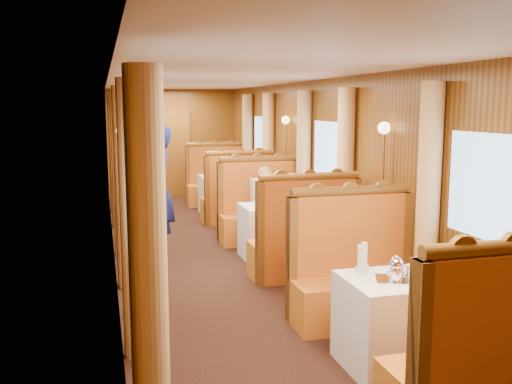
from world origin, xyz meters
name	(u,v)px	position (x,y,z in m)	size (l,w,h in m)	color
floor	(227,261)	(0.00, 0.00, 0.00)	(3.00, 12.00, 0.01)	black
ceiling	(226,77)	(0.00, 0.00, 2.50)	(3.00, 12.00, 0.01)	silver
wall_far	(173,143)	(0.00, 6.00, 1.25)	(3.00, 2.50, 0.01)	brown
wall_left	(112,174)	(-1.50, 0.00, 1.25)	(12.00, 2.50, 0.01)	brown
wall_right	(330,168)	(1.50, 0.00, 1.25)	(12.00, 2.50, 0.01)	brown
doorway_far	(173,154)	(0.00, 5.97, 1.00)	(0.80, 0.04, 2.00)	brown
table_near	(407,322)	(0.75, -3.50, 0.38)	(1.05, 0.72, 0.75)	white
banquette_near_fwd	(488,371)	(0.75, -4.51, 0.42)	(1.30, 0.55, 1.34)	#AD3B13
banquette_near_aft	(355,280)	(0.75, -2.49, 0.42)	(1.30, 0.55, 1.34)	#AD3B13
table_mid	(279,231)	(0.75, 0.00, 0.38)	(1.05, 0.72, 0.75)	white
banquette_mid_fwd	(304,245)	(0.75, -1.01, 0.42)	(1.30, 0.55, 1.34)	#AD3B13
banquette_mid_aft	(260,215)	(0.75, 1.01, 0.42)	(1.30, 0.55, 1.34)	#AD3B13
table_far	(227,194)	(0.75, 3.50, 0.38)	(1.05, 0.72, 0.75)	white
banquette_far_fwd	(239,200)	(0.75, 2.49, 0.42)	(1.30, 0.55, 1.34)	#AD3B13
banquette_far_aft	(217,185)	(0.75, 4.51, 0.42)	(1.30, 0.55, 1.34)	#AD3B13
tea_tray	(398,280)	(0.62, -3.55, 0.76)	(0.34, 0.26, 0.01)	silver
teapot_left	(396,273)	(0.58, -3.59, 0.83)	(0.19, 0.14, 0.15)	silver
teapot_right	(411,275)	(0.70, -3.62, 0.81)	(0.15, 0.11, 0.12)	silver
teapot_back	(396,269)	(0.64, -3.47, 0.82)	(0.16, 0.12, 0.13)	silver
fruit_plate	(452,278)	(1.04, -3.65, 0.77)	(0.23, 0.23, 0.05)	white
cup_inboard	(360,265)	(0.37, -3.39, 0.86)	(0.08, 0.08, 0.26)	white
cup_outboard	(364,261)	(0.44, -3.32, 0.86)	(0.08, 0.08, 0.26)	white
rose_vase_mid	(282,192)	(0.78, -0.01, 0.93)	(0.06, 0.06, 0.36)	silver
rose_vase_far	(228,166)	(0.79, 3.53, 0.93)	(0.06, 0.06, 0.36)	silver
window_left_near	(123,205)	(-1.49, -3.50, 1.45)	(1.20, 0.90, 0.01)	#81ADE3
curtain_left_near_a	(148,274)	(-1.38, -4.28, 1.18)	(0.22, 0.22, 2.35)	#E5B475
curtain_left_near_b	(133,221)	(-1.38, -2.72, 1.18)	(0.22, 0.22, 2.35)	#E5B475
window_right_near	(493,188)	(1.49, -3.50, 1.45)	(1.20, 0.90, 0.01)	#81ADE3
curtain_right_near_b	(428,206)	(1.38, -2.72, 1.18)	(0.22, 0.22, 2.35)	#E5B475
window_left_mid	(113,159)	(-1.49, 0.00, 1.45)	(1.20, 0.90, 0.01)	#81ADE3
curtain_left_mid_a	(124,188)	(-1.38, -0.78, 1.18)	(0.22, 0.22, 2.35)	#E5B475
curtain_left_mid_b	(120,173)	(-1.38, 0.78, 1.18)	(0.22, 0.22, 2.35)	#E5B475
window_right_mid	(330,154)	(1.49, 0.00, 1.45)	(1.20, 0.90, 0.01)	#81ADE3
curtain_right_mid_a	(345,180)	(1.38, -0.78, 1.18)	(0.22, 0.22, 2.35)	#E5B475
curtain_right_mid_b	(304,168)	(1.38, 0.78, 1.18)	(0.22, 0.22, 2.35)	#E5B475
window_left_far	(109,142)	(-1.49, 3.50, 1.45)	(1.20, 0.90, 0.01)	#81ADE3
curtain_left_far_a	(116,160)	(-1.38, 2.72, 1.18)	(0.22, 0.22, 2.35)	#E5B475
curtain_left_far_b	(114,153)	(-1.38, 4.28, 1.18)	(0.22, 0.22, 2.35)	#E5B475
window_right_far	(262,140)	(1.49, 3.50, 1.45)	(1.20, 0.90, 0.01)	#81ADE3
curtain_right_far_a	(268,157)	(1.38, 2.72, 1.18)	(0.22, 0.22, 2.35)	#E5B475
curtain_right_far_b	(248,150)	(1.38, 4.28, 1.18)	(0.22, 0.22, 2.35)	#E5B475
sconce_left_fore	(125,181)	(-1.40, -1.75, 1.38)	(0.14, 0.14, 1.95)	#BF8C3F
sconce_right_fore	(383,173)	(1.40, -1.75, 1.38)	(0.14, 0.14, 1.95)	#BF8C3F
sconce_left_aft	(116,153)	(-1.40, 1.75, 1.38)	(0.14, 0.14, 1.95)	#BF8C3F
sconce_right_aft	(285,149)	(1.40, 1.75, 1.38)	(0.14, 0.14, 1.95)	#BF8C3F
steward	(158,191)	(-0.87, 0.59, 0.93)	(0.68, 0.44, 1.85)	navy
passenger	(265,197)	(0.75, 0.74, 0.74)	(0.40, 0.44, 0.76)	beige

